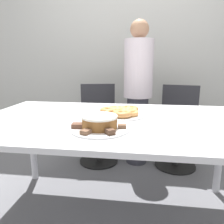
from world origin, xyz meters
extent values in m
plane|color=slate|center=(0.00, 0.00, 0.00)|extent=(12.00, 12.00, 0.00)
cube|color=beige|center=(0.00, 1.63, 1.30)|extent=(8.00, 0.05, 2.60)
cube|color=silver|center=(0.00, 0.00, 0.75)|extent=(1.82, 1.07, 0.03)
cylinder|color=silver|center=(-0.85, 0.47, 0.37)|extent=(0.06, 0.06, 0.73)
cylinder|color=silver|center=(0.85, 0.47, 0.37)|extent=(0.06, 0.06, 0.73)
cylinder|color=#383842|center=(0.13, 0.98, 0.38)|extent=(0.23, 0.23, 0.75)
cylinder|color=silver|center=(0.13, 0.98, 1.05)|extent=(0.31, 0.31, 0.60)
sphere|color=#A87A5B|center=(0.13, 0.98, 1.45)|extent=(0.19, 0.19, 0.19)
cylinder|color=black|center=(-0.30, 0.93, 0.01)|extent=(0.44, 0.44, 0.01)
cylinder|color=#262626|center=(-0.30, 0.93, 0.21)|extent=(0.06, 0.06, 0.40)
cube|color=#2D2D33|center=(-0.30, 0.93, 0.43)|extent=(0.52, 0.52, 0.04)
cube|color=#2D2D33|center=(-0.34, 1.13, 0.66)|extent=(0.39, 0.11, 0.42)
cylinder|color=black|center=(0.56, 0.93, 0.01)|extent=(0.44, 0.44, 0.01)
cylinder|color=#262626|center=(0.56, 0.93, 0.21)|extent=(0.06, 0.06, 0.40)
cube|color=#2D2D33|center=(0.56, 0.93, 0.43)|extent=(0.52, 0.52, 0.04)
cube|color=#2D2D33|center=(0.60, 1.13, 0.66)|extent=(0.39, 0.11, 0.42)
cylinder|color=white|center=(-0.05, -0.24, 0.77)|extent=(0.33, 0.33, 0.01)
cylinder|color=white|center=(0.04, 0.12, 0.77)|extent=(0.35, 0.35, 0.01)
cylinder|color=brown|center=(-0.05, -0.24, 0.80)|extent=(0.19, 0.19, 0.06)
cylinder|color=white|center=(-0.05, -0.24, 0.83)|extent=(0.20, 0.20, 0.01)
cube|color=brown|center=(0.00, -0.13, 0.78)|extent=(0.06, 0.07, 0.02)
cube|color=brown|center=(-0.12, -0.14, 0.78)|extent=(0.07, 0.07, 0.02)
cube|color=brown|center=(-0.17, -0.25, 0.78)|extent=(0.07, 0.06, 0.02)
cube|color=brown|center=(-0.10, -0.35, 0.78)|extent=(0.06, 0.06, 0.02)
cube|color=#513828|center=(0.02, -0.34, 0.78)|extent=(0.06, 0.06, 0.03)
cube|color=brown|center=(0.07, -0.23, 0.78)|extent=(0.05, 0.04, 0.02)
torus|color=#D18E4C|center=(0.04, 0.12, 0.79)|extent=(0.11, 0.11, 0.03)
torus|color=#C68447|center=(0.05, 0.02, 0.79)|extent=(0.13, 0.13, 0.04)
torus|color=#D18E4C|center=(0.09, 0.07, 0.79)|extent=(0.12, 0.12, 0.03)
torus|color=tan|center=(0.09, 0.12, 0.79)|extent=(0.12, 0.12, 0.04)
torus|color=#C68447|center=(0.09, 0.18, 0.79)|extent=(0.13, 0.13, 0.04)
torus|color=tan|center=(0.04, 0.19, 0.79)|extent=(0.12, 0.12, 0.03)
torus|color=tan|center=(-0.01, 0.16, 0.79)|extent=(0.13, 0.13, 0.04)
torus|color=#C68447|center=(-0.05, 0.12, 0.79)|extent=(0.13, 0.13, 0.04)
torus|color=tan|center=(-0.02, 0.04, 0.79)|extent=(0.10, 0.10, 0.03)
cube|color=white|center=(0.67, 0.16, 0.76)|extent=(0.14, 0.12, 0.01)
camera|label=1|loc=(0.17, -1.37, 1.13)|focal=35.00mm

